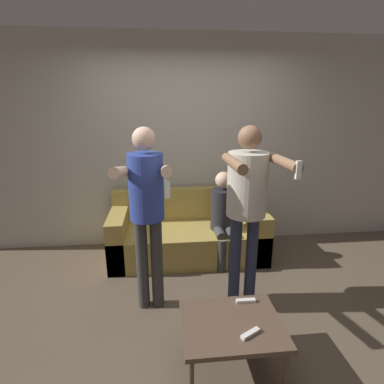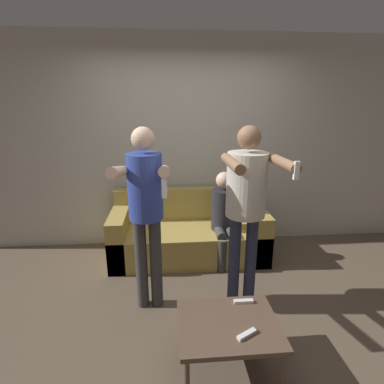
{
  "view_description": "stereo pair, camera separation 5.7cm",
  "coord_description": "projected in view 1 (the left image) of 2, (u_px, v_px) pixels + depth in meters",
  "views": [
    {
      "loc": [
        -0.32,
        -2.28,
        1.89
      ],
      "look_at": [
        -0.01,
        0.68,
        0.99
      ],
      "focal_mm": 28.0,
      "sensor_mm": 36.0,
      "label": 1
    },
    {
      "loc": [
        -0.26,
        -2.28,
        1.89
      ],
      "look_at": [
        -0.01,
        0.68,
        0.99
      ],
      "focal_mm": 28.0,
      "sensor_mm": 36.0,
      "label": 2
    }
  ],
  "objects": [
    {
      "name": "person_standing_left",
      "position": [
        147.0,
        202.0,
        2.58
      ],
      "size": [
        0.42,
        0.75,
        1.7
      ],
      "color": "#383838",
      "rests_on": "ground_plane"
    },
    {
      "name": "remote_near",
      "position": [
        250.0,
        333.0,
        2.0
      ],
      "size": [
        0.15,
        0.1,
        0.02
      ],
      "color": "white",
      "rests_on": "coffee_table"
    },
    {
      "name": "couch",
      "position": [
        188.0,
        235.0,
        3.8
      ],
      "size": [
        1.89,
        0.82,
        0.81
      ],
      "color": "#AD9347",
      "rests_on": "ground_plane"
    },
    {
      "name": "coffee_table",
      "position": [
        232.0,
        327.0,
        2.13
      ],
      "size": [
        0.71,
        0.58,
        0.39
      ],
      "color": "brown",
      "rests_on": "ground_plane"
    },
    {
      "name": "ground_plane",
      "position": [
        201.0,
        317.0,
        2.75
      ],
      "size": [
        14.0,
        14.0,
        0.0
      ],
      "primitive_type": "plane",
      "color": "brown"
    },
    {
      "name": "person_seated",
      "position": [
        224.0,
        215.0,
        3.58
      ],
      "size": [
        0.29,
        0.52,
        1.11
      ],
      "color": "#383838",
      "rests_on": "ground_plane"
    },
    {
      "name": "person_standing_right",
      "position": [
        247.0,
        196.0,
        2.67
      ],
      "size": [
        0.48,
        0.73,
        1.7
      ],
      "color": "#282D47",
      "rests_on": "ground_plane"
    },
    {
      "name": "remote_far",
      "position": [
        246.0,
        301.0,
        2.33
      ],
      "size": [
        0.15,
        0.04,
        0.02
      ],
      "color": "white",
      "rests_on": "coffee_table"
    },
    {
      "name": "wall_back",
      "position": [
        185.0,
        145.0,
        3.9
      ],
      "size": [
        6.4,
        0.06,
        2.7
      ],
      "color": "#B7B2A8",
      "rests_on": "ground_plane"
    }
  ]
}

